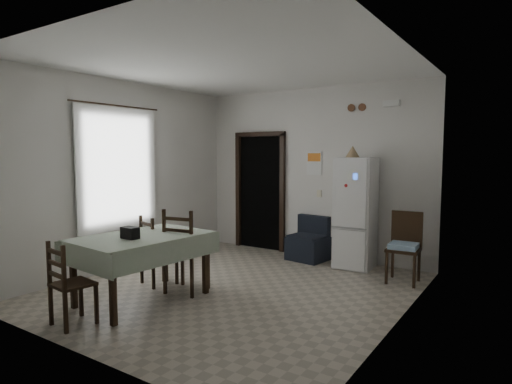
{
  "coord_description": "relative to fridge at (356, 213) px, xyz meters",
  "views": [
    {
      "loc": [
        3.28,
        -4.45,
        1.79
      ],
      "look_at": [
        0.0,
        0.5,
        1.25
      ],
      "focal_mm": 30.0,
      "sensor_mm": 36.0,
      "label": 1
    }
  ],
  "objects": [
    {
      "name": "ground",
      "position": [
        -0.92,
        -1.93,
        -0.86
      ],
      "size": [
        4.5,
        4.5,
        0.0
      ],
      "primitive_type": "plane",
      "color": "#A49886",
      "rests_on": "ground"
    },
    {
      "name": "ceiling",
      "position": [
        -0.92,
        -1.93,
        2.04
      ],
      "size": [
        4.2,
        4.5,
        0.02
      ],
      "primitive_type": null,
      "color": "white",
      "rests_on": "ground"
    },
    {
      "name": "wall_back",
      "position": [
        -0.92,
        0.32,
        0.59
      ],
      "size": [
        4.2,
        0.02,
        2.9
      ],
      "primitive_type": null,
      "color": "silver",
      "rests_on": "ground"
    },
    {
      "name": "wall_front",
      "position": [
        -0.92,
        -4.18,
        0.59
      ],
      "size": [
        4.2,
        0.02,
        2.9
      ],
      "primitive_type": null,
      "color": "silver",
      "rests_on": "ground"
    },
    {
      "name": "wall_left",
      "position": [
        -3.02,
        -1.93,
        0.59
      ],
      "size": [
        0.02,
        4.5,
        2.9
      ],
      "primitive_type": null,
      "color": "silver",
      "rests_on": "ground"
    },
    {
      "name": "wall_right",
      "position": [
        1.18,
        -1.93,
        0.59
      ],
      "size": [
        0.02,
        4.5,
        2.9
      ],
      "primitive_type": null,
      "color": "silver",
      "rests_on": "ground"
    },
    {
      "name": "doorway",
      "position": [
        -1.97,
        0.52,
        0.2
      ],
      "size": [
        1.06,
        0.52,
        2.22
      ],
      "color": "black",
      "rests_on": "ground"
    },
    {
      "name": "window_recess",
      "position": [
        -3.07,
        -2.13,
        0.69
      ],
      "size": [
        0.1,
        1.2,
        1.6
      ],
      "primitive_type": "cube",
      "color": "silver",
      "rests_on": "ground"
    },
    {
      "name": "curtain",
      "position": [
        -2.96,
        -2.13,
        0.69
      ],
      "size": [
        0.02,
        1.45,
        1.85
      ],
      "primitive_type": "cube",
      "color": "white",
      "rests_on": "ground"
    },
    {
      "name": "curtain_rod",
      "position": [
        -2.95,
        -2.13,
        1.64
      ],
      "size": [
        0.02,
        1.6,
        0.02
      ],
      "primitive_type": "cylinder",
      "rotation": [
        1.57,
        0.0,
        0.0
      ],
      "color": "black",
      "rests_on": "ground"
    },
    {
      "name": "calendar",
      "position": [
        -0.87,
        0.31,
        0.76
      ],
      "size": [
        0.28,
        0.02,
        0.4
      ],
      "primitive_type": "cube",
      "color": "white",
      "rests_on": "ground"
    },
    {
      "name": "calendar_image",
      "position": [
        -0.87,
        0.3,
        0.86
      ],
      "size": [
        0.24,
        0.01,
        0.14
      ],
      "primitive_type": "cube",
      "color": "orange",
      "rests_on": "ground"
    },
    {
      "name": "light_switch",
      "position": [
        -0.77,
        0.31,
        0.24
      ],
      "size": [
        0.08,
        0.02,
        0.12
      ],
      "primitive_type": "cube",
      "color": "beige",
      "rests_on": "ground"
    },
    {
      "name": "vent_left",
      "position": [
        -0.22,
        0.3,
        1.66
      ],
      "size": [
        0.12,
        0.03,
        0.12
      ],
      "primitive_type": "cylinder",
      "rotation": [
        1.57,
        0.0,
        0.0
      ],
      "color": "brown",
      "rests_on": "ground"
    },
    {
      "name": "vent_right",
      "position": [
        -0.04,
        0.3,
        1.66
      ],
      "size": [
        0.12,
        0.03,
        0.12
      ],
      "primitive_type": "cylinder",
      "rotation": [
        1.57,
        0.0,
        0.0
      ],
      "color": "brown",
      "rests_on": "ground"
    },
    {
      "name": "emergency_light",
      "position": [
        0.43,
        0.28,
        1.69
      ],
      "size": [
        0.25,
        0.07,
        0.09
      ],
      "primitive_type": "cube",
      "color": "white",
      "rests_on": "ground"
    },
    {
      "name": "fridge",
      "position": [
        0.0,
        0.0,
        0.0
      ],
      "size": [
        0.59,
        0.59,
        1.73
      ],
      "primitive_type": null,
      "rotation": [
        0.0,
        0.0,
        0.05
      ],
      "color": "white",
      "rests_on": "ground"
    },
    {
      "name": "tan_cone",
      "position": [
        -0.08,
        0.01,
        0.95
      ],
      "size": [
        0.24,
        0.24,
        0.18
      ],
      "primitive_type": "cone",
      "rotation": [
        0.0,
        0.0,
        0.09
      ],
      "color": "tan",
      "rests_on": "fridge"
    },
    {
      "name": "navy_seat",
      "position": [
        -0.82,
        0.0,
        -0.5
      ],
      "size": [
        0.68,
        0.66,
        0.73
      ],
      "primitive_type": null,
      "rotation": [
        0.0,
        0.0,
        -0.14
      ],
      "color": "black",
      "rests_on": "ground"
    },
    {
      "name": "corner_chair",
      "position": [
        0.85,
        -0.42,
        -0.38
      ],
      "size": [
        0.45,
        0.45,
        0.98
      ],
      "primitive_type": null,
      "rotation": [
        0.0,
        0.0,
        0.06
      ],
      "color": "black",
      "rests_on": "ground"
    },
    {
      "name": "dining_table",
      "position": [
        -1.6,
        -2.9,
        -0.46
      ],
      "size": [
        1.15,
        1.62,
        0.8
      ],
      "primitive_type": null,
      "rotation": [
        0.0,
        0.0,
        -0.09
      ],
      "color": "#99A991",
      "rests_on": "ground"
    },
    {
      "name": "black_bag",
      "position": [
        -1.57,
        -3.11,
        0.01
      ],
      "size": [
        0.21,
        0.13,
        0.13
      ],
      "primitive_type": "cube",
      "rotation": [
        0.0,
        0.0,
        -0.04
      ],
      "color": "black",
      "rests_on": "dining_table"
    },
    {
      "name": "dining_chair_far_left",
      "position": [
        -1.93,
        -2.32,
        -0.39
      ],
      "size": [
        0.5,
        0.5,
        0.94
      ],
      "primitive_type": null,
      "rotation": [
        0.0,
        0.0,
        2.86
      ],
      "color": "black",
      "rests_on": "ground"
    },
    {
      "name": "dining_chair_far_right",
      "position": [
        -1.39,
        -2.35,
        -0.32
      ],
      "size": [
        0.54,
        0.54,
        1.09
      ],
      "primitive_type": null,
      "rotation": [
        0.0,
        0.0,
        3.31
      ],
      "color": "black",
      "rests_on": "ground"
    },
    {
      "name": "dining_chair_near_head",
      "position": [
        -1.63,
        -3.81,
        -0.42
      ],
      "size": [
        0.43,
        0.43,
        0.89
      ],
      "primitive_type": null,
      "rotation": [
        0.0,
        0.0,
        3.02
      ],
      "color": "black",
      "rests_on": "ground"
    }
  ]
}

